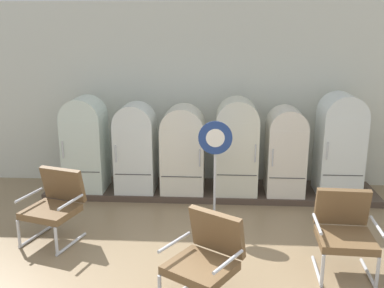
# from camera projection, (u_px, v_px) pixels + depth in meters

# --- Properties ---
(back_wall) EXTENTS (11.76, 0.12, 3.17)m
(back_wall) POSITION_uv_depth(u_px,v_px,m) (212.00, 95.00, 7.73)
(back_wall) COLOR silver
(back_wall) RESTS_ON ground
(display_plinth) EXTENTS (5.51, 0.95, 0.10)m
(display_plinth) POSITION_uv_depth(u_px,v_px,m) (210.00, 191.00, 7.52)
(display_plinth) COLOR #4A3B31
(display_plinth) RESTS_ON ground
(refrigerator_0) EXTENTS (0.65, 0.64, 1.56)m
(refrigerator_0) POSITION_uv_depth(u_px,v_px,m) (85.00, 141.00, 7.29)
(refrigerator_0) COLOR silver
(refrigerator_0) RESTS_ON display_plinth
(refrigerator_1) EXTENTS (0.64, 0.61, 1.46)m
(refrigerator_1) POSITION_uv_depth(u_px,v_px,m) (135.00, 145.00, 7.24)
(refrigerator_1) COLOR silver
(refrigerator_1) RESTS_ON display_plinth
(refrigerator_2) EXTENTS (0.70, 0.68, 1.43)m
(refrigerator_2) POSITION_uv_depth(u_px,v_px,m) (183.00, 147.00, 7.23)
(refrigerator_2) COLOR silver
(refrigerator_2) RESTS_ON display_plinth
(refrigerator_3) EXTENTS (0.68, 0.69, 1.56)m
(refrigerator_3) POSITION_uv_depth(u_px,v_px,m) (237.00, 143.00, 7.17)
(refrigerator_3) COLOR silver
(refrigerator_3) RESTS_ON display_plinth
(refrigerator_4) EXTENTS (0.61, 0.69, 1.42)m
(refrigerator_4) POSITION_uv_depth(u_px,v_px,m) (285.00, 148.00, 7.14)
(refrigerator_4) COLOR silver
(refrigerator_4) RESTS_ON display_plinth
(refrigerator_5) EXTENTS (0.67, 0.71, 1.65)m
(refrigerator_5) POSITION_uv_depth(u_px,v_px,m) (340.00, 141.00, 7.07)
(refrigerator_5) COLOR white
(refrigerator_5) RESTS_ON display_plinth
(armchair_left) EXTENTS (0.81, 0.85, 0.95)m
(armchair_left) POSITION_uv_depth(u_px,v_px,m) (55.00, 203.00, 5.82)
(armchair_left) COLOR silver
(armchair_left) RESTS_ON ground
(armchair_right) EXTENTS (0.71, 0.72, 0.95)m
(armchair_right) POSITION_uv_depth(u_px,v_px,m) (344.00, 229.00, 5.07)
(armchair_right) COLOR silver
(armchair_right) RESTS_ON ground
(armchair_center) EXTENTS (0.90, 0.92, 0.95)m
(armchair_center) POSITION_uv_depth(u_px,v_px,m) (206.00, 256.00, 4.48)
(armchair_center) COLOR silver
(armchair_center) RESTS_ON ground
(sign_stand) EXTENTS (0.48, 0.32, 1.50)m
(sign_stand) POSITION_uv_depth(u_px,v_px,m) (215.00, 172.00, 6.31)
(sign_stand) COLOR #2D2D30
(sign_stand) RESTS_ON ground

